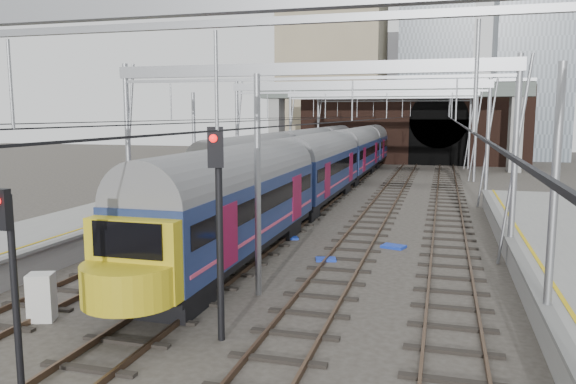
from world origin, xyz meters
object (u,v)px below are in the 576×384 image
(train_second, at_px, (306,153))
(signal_near_centre, at_px, (218,211))
(signal_near_left, at_px, (11,268))
(train_main, at_px, (341,158))
(relay_cabinet, at_px, (41,297))

(train_second, relative_size, signal_near_centre, 8.17)
(signal_near_centre, bearing_deg, signal_near_left, -149.37)
(train_main, height_order, relay_cabinet, train_main)
(signal_near_centre, distance_m, relay_cabinet, 6.02)
(train_main, height_order, signal_near_left, train_main)
(signal_near_left, relative_size, relay_cabinet, 3.21)
(signal_near_left, xyz_separation_m, relay_cabinet, (-2.65, 3.96, -2.12))
(train_second, height_order, signal_near_left, train_second)
(train_main, relative_size, signal_near_centre, 11.18)
(train_main, distance_m, signal_near_left, 34.01)
(train_main, distance_m, signal_near_centre, 30.13)
(relay_cabinet, bearing_deg, signal_near_centre, -19.81)
(train_main, relative_size, train_second, 1.37)
(train_second, bearing_deg, train_main, -51.94)
(signal_near_centre, height_order, relay_cabinet, signal_near_centre)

